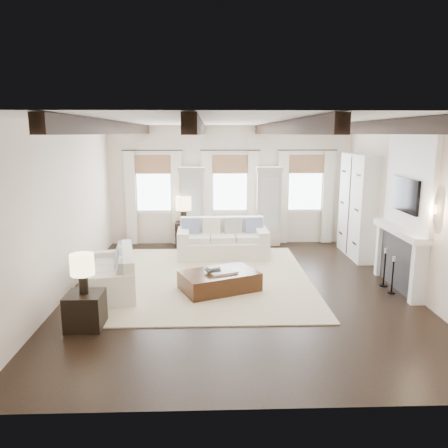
{
  "coord_description": "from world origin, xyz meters",
  "views": [
    {
      "loc": [
        -0.56,
        -8.03,
        2.99
      ],
      "look_at": [
        -0.26,
        0.78,
        1.15
      ],
      "focal_mm": 35.0,
      "sensor_mm": 36.0,
      "label": 1
    }
  ],
  "objects_px": {
    "side_table_front": "(85,310)",
    "side_table_back": "(184,235)",
    "ottoman": "(219,281)",
    "sofa_left": "(114,275)",
    "sofa_back": "(223,241)"
  },
  "relations": [
    {
      "from": "sofa_back",
      "to": "side_table_front",
      "type": "xyz_separation_m",
      "value": [
        -2.27,
        -3.97,
        -0.1
      ]
    },
    {
      "from": "sofa_left",
      "to": "side_table_back",
      "type": "relative_size",
      "value": 2.98
    },
    {
      "from": "side_table_back",
      "to": "ottoman",
      "type": "bearing_deg",
      "value": -75.48
    },
    {
      "from": "sofa_back",
      "to": "side_table_back",
      "type": "relative_size",
      "value": 3.29
    },
    {
      "from": "ottoman",
      "to": "side_table_back",
      "type": "distance_m",
      "value": 3.44
    },
    {
      "from": "sofa_left",
      "to": "side_table_front",
      "type": "height_order",
      "value": "sofa_left"
    },
    {
      "from": "side_table_front",
      "to": "side_table_back",
      "type": "relative_size",
      "value": 0.83
    },
    {
      "from": "ottoman",
      "to": "side_table_back",
      "type": "height_order",
      "value": "side_table_back"
    },
    {
      "from": "sofa_left",
      "to": "side_table_front",
      "type": "relative_size",
      "value": 3.58
    },
    {
      "from": "side_table_front",
      "to": "sofa_left",
      "type": "bearing_deg",
      "value": 85.7
    },
    {
      "from": "sofa_back",
      "to": "ottoman",
      "type": "height_order",
      "value": "sofa_back"
    },
    {
      "from": "side_table_front",
      "to": "side_table_back",
      "type": "distance_m",
      "value": 5.06
    },
    {
      "from": "side_table_front",
      "to": "side_table_back",
      "type": "height_order",
      "value": "side_table_back"
    },
    {
      "from": "ottoman",
      "to": "sofa_left",
      "type": "bearing_deg",
      "value": 156.12
    },
    {
      "from": "ottoman",
      "to": "side_table_back",
      "type": "xyz_separation_m",
      "value": [
        -0.86,
        3.33,
        0.15
      ]
    }
  ]
}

